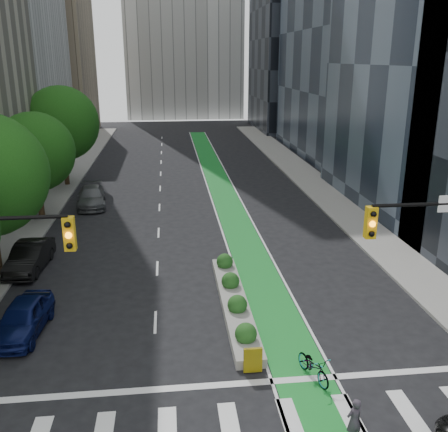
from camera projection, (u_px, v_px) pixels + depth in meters
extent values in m
plane|color=black|center=(227.00, 407.00, 16.87)|extent=(160.00, 160.00, 0.00)
cube|color=gray|center=(41.00, 207.00, 39.26)|extent=(3.60, 90.00, 0.15)
cube|color=gray|center=(331.00, 198.00, 41.79)|extent=(3.60, 90.00, 0.15)
cube|color=#17812A|center=(221.00, 187.00, 45.60)|extent=(2.20, 70.00, 0.01)
cube|color=tan|center=(39.00, 45.00, 73.27)|extent=(14.00, 16.00, 26.00)
cube|color=black|center=(301.00, 40.00, 79.15)|extent=(14.00, 18.00, 28.00)
cylinder|color=black|center=(39.00, 189.00, 35.84)|extent=(0.44, 0.44, 4.48)
sphere|color=#15470F|center=(35.00, 152.00, 35.02)|extent=(5.60, 5.60, 5.60)
cylinder|color=black|center=(65.00, 158.00, 45.21)|extent=(0.44, 0.44, 5.15)
sphere|color=#15470F|center=(62.00, 123.00, 44.26)|extent=(6.60, 6.60, 6.60)
cube|color=gold|center=(69.00, 234.00, 14.95)|extent=(0.34, 0.28, 1.05)
sphere|color=orange|center=(68.00, 235.00, 14.80)|extent=(0.20, 0.20, 0.20)
cube|color=gold|center=(371.00, 222.00, 15.95)|extent=(0.34, 0.28, 1.05)
sphere|color=orange|center=(373.00, 224.00, 15.80)|extent=(0.20, 0.20, 0.20)
cube|color=white|center=(446.00, 204.00, 16.02)|extent=(0.55, 0.04, 0.55)
cube|color=gray|center=(234.00, 303.00, 23.57)|extent=(1.20, 10.00, 0.40)
cube|color=yellow|center=(253.00, 360.00, 18.54)|extent=(0.70, 0.12, 1.00)
sphere|color=#194C19|center=(246.00, 334.00, 20.12)|extent=(0.90, 0.90, 0.90)
sphere|color=#194C19|center=(237.00, 305.00, 22.49)|extent=(0.90, 0.90, 0.90)
sphere|color=#194C19|center=(230.00, 281.00, 24.85)|extent=(0.90, 0.90, 0.90)
sphere|color=#194C19|center=(225.00, 262.00, 27.22)|extent=(0.90, 0.90, 0.90)
imported|color=gray|center=(314.00, 366.00, 18.25)|extent=(1.24, 2.07, 1.03)
imported|color=#37303A|center=(354.00, 421.00, 15.14)|extent=(0.64, 0.52, 1.53)
imported|color=#0C1449|center=(23.00, 318.00, 21.18)|extent=(2.08, 4.43, 1.46)
imported|color=black|center=(30.00, 257.00, 27.61)|extent=(1.91, 4.69, 1.51)
imported|color=#545659|center=(92.00, 197.00, 39.53)|extent=(2.72, 5.37, 1.49)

